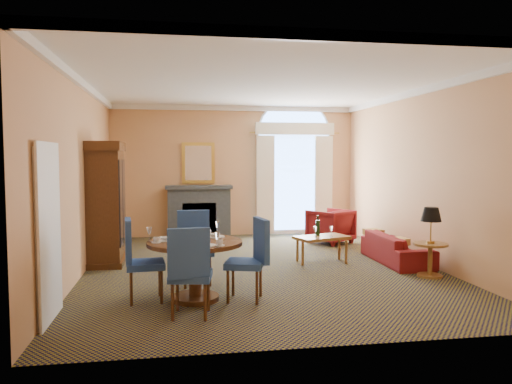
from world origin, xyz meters
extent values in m
plane|color=black|center=(0.00, 0.00, 0.00)|extent=(7.50, 7.50, 0.00)
cube|color=tan|center=(0.00, 3.75, 1.60)|extent=(6.00, 0.04, 3.20)
cube|color=tan|center=(-3.00, 0.00, 1.60)|extent=(0.04, 7.50, 3.20)
cube|color=tan|center=(3.00, 0.00, 1.60)|extent=(0.04, 7.50, 3.20)
cube|color=white|center=(0.00, 0.00, 3.20)|extent=(6.00, 7.50, 0.04)
cube|color=white|center=(0.00, 0.00, 3.14)|extent=(6.00, 7.50, 0.12)
cube|color=white|center=(-2.96, -2.40, 1.03)|extent=(0.08, 0.90, 2.06)
cube|color=#40474C|center=(-0.90, 3.55, 0.60)|extent=(1.50, 0.40, 1.20)
cube|color=#40474C|center=(-0.90, 3.52, 1.24)|extent=(1.60, 0.46, 0.08)
cube|color=gold|center=(-0.90, 3.72, 1.80)|extent=(0.80, 0.04, 1.00)
cube|color=silver|center=(-0.90, 3.70, 1.80)|extent=(0.64, 0.02, 0.84)
cube|color=white|center=(1.50, 3.73, 1.25)|extent=(1.90, 0.04, 2.50)
cube|color=#92BBF5|center=(1.50, 3.72, 1.25)|extent=(1.70, 0.02, 2.30)
cylinder|color=white|center=(1.50, 3.73, 2.50)|extent=(1.90, 0.04, 1.90)
cube|color=white|center=(0.75, 3.61, 1.25)|extent=(0.45, 0.06, 2.45)
cube|color=white|center=(2.25, 3.61, 1.25)|extent=(0.45, 0.06, 2.45)
cube|color=white|center=(1.50, 3.61, 2.65)|extent=(2.00, 0.08, 0.30)
cube|color=#3A1F0D|center=(-2.72, 0.78, 1.03)|extent=(0.56, 1.03, 2.05)
cube|color=#3A1F0D|center=(-2.72, 0.78, 2.14)|extent=(0.64, 1.13, 0.16)
cube|color=#3A1F0D|center=(-2.72, 0.78, 0.05)|extent=(0.64, 1.13, 0.10)
cylinder|color=#3A1F0D|center=(-1.22, -1.84, 0.79)|extent=(1.29, 1.29, 0.05)
cylinder|color=#3A1F0D|center=(-1.22, -1.84, 0.38)|extent=(0.17, 0.17, 0.76)
cylinder|color=#3A1F0D|center=(-1.22, -1.84, 0.03)|extent=(0.65, 0.65, 0.06)
cylinder|color=white|center=(-0.94, -1.55, 0.82)|extent=(0.29, 0.29, 0.01)
imported|color=white|center=(-0.94, -1.55, 0.84)|extent=(0.15, 0.15, 0.04)
imported|color=white|center=(-1.01, -1.38, 0.85)|extent=(0.09, 0.09, 0.07)
cylinder|color=white|center=(-1.62, -1.74, 0.82)|extent=(0.29, 0.29, 0.01)
imported|color=white|center=(-1.62, -1.74, 0.84)|extent=(0.15, 0.15, 0.04)
imported|color=white|center=(-1.73, -1.89, 0.85)|extent=(0.09, 0.09, 0.07)
cylinder|color=white|center=(-1.12, -2.24, 0.82)|extent=(0.29, 0.29, 0.01)
imported|color=white|center=(-1.12, -2.24, 0.84)|extent=(0.15, 0.15, 0.04)
imported|color=white|center=(-0.93, -2.26, 0.85)|extent=(0.09, 0.09, 0.07)
cube|color=navy|center=(-1.21, -1.00, 0.50)|extent=(0.60, 0.60, 0.09)
cube|color=navy|center=(-1.20, -0.77, 0.82)|extent=(0.50, 0.09, 0.59)
cylinder|color=#3A1F0D|center=(-1.07, -0.76, 0.23)|extent=(0.04, 0.04, 0.45)
cylinder|color=#3A1F0D|center=(-1.44, -0.86, 0.23)|extent=(0.04, 0.04, 0.45)
cylinder|color=#3A1F0D|center=(-0.97, -1.14, 0.23)|extent=(0.04, 0.04, 0.45)
cylinder|color=#3A1F0D|center=(-1.35, -1.24, 0.23)|extent=(0.04, 0.04, 0.45)
cube|color=navy|center=(-1.31, -2.51, 0.50)|extent=(0.57, 0.57, 0.09)
cube|color=navy|center=(-1.33, -2.74, 0.82)|extent=(0.50, 0.13, 0.59)
cylinder|color=#3A1F0D|center=(-1.53, -2.67, 0.23)|extent=(0.04, 0.04, 0.45)
cylinder|color=#3A1F0D|center=(-1.14, -2.74, 0.23)|extent=(0.04, 0.04, 0.45)
cylinder|color=#3A1F0D|center=(-1.47, -2.29, 0.23)|extent=(0.04, 0.04, 0.45)
cylinder|color=#3A1F0D|center=(-1.08, -2.35, 0.23)|extent=(0.04, 0.04, 0.45)
cube|color=navy|center=(-0.56, -1.94, 0.50)|extent=(0.62, 0.62, 0.09)
cube|color=navy|center=(-0.34, -1.97, 0.82)|extent=(0.15, 0.50, 0.59)
cylinder|color=#3A1F0D|center=(-0.43, -2.18, 0.23)|extent=(0.04, 0.04, 0.45)
cylinder|color=#3A1F0D|center=(-0.32, -1.81, 0.23)|extent=(0.04, 0.04, 0.45)
cylinder|color=#3A1F0D|center=(-0.80, -2.07, 0.23)|extent=(0.04, 0.04, 0.45)
cylinder|color=#3A1F0D|center=(-0.69, -1.70, 0.23)|extent=(0.04, 0.04, 0.45)
cube|color=navy|center=(-1.88, -1.77, 0.50)|extent=(0.54, 0.54, 0.09)
cube|color=navy|center=(-2.11, -1.75, 0.82)|extent=(0.13, 0.50, 0.59)
cylinder|color=#3A1F0D|center=(-2.09, -1.59, 0.23)|extent=(0.04, 0.04, 0.45)
cylinder|color=#3A1F0D|center=(-2.06, -1.98, 0.23)|extent=(0.04, 0.04, 0.45)
cylinder|color=#3A1F0D|center=(-1.71, -1.56, 0.23)|extent=(0.04, 0.04, 0.45)
cylinder|color=#3A1F0D|center=(-1.67, -1.95, 0.23)|extent=(0.04, 0.04, 0.45)
imported|color=maroon|center=(2.55, 0.00, 0.26)|extent=(0.74, 1.82, 0.53)
imported|color=maroon|center=(1.99, 2.20, 0.39)|extent=(1.16, 1.17, 0.78)
cube|color=brown|center=(1.18, 0.24, 0.46)|extent=(1.08, 0.80, 0.05)
cylinder|color=brown|center=(0.78, 0.04, 0.21)|extent=(0.05, 0.05, 0.43)
cylinder|color=brown|center=(1.59, 0.04, 0.21)|extent=(0.05, 0.05, 0.43)
cylinder|color=brown|center=(0.78, 0.43, 0.21)|extent=(0.05, 0.05, 0.43)
cylinder|color=brown|center=(1.59, 0.43, 0.21)|extent=(0.05, 0.05, 0.43)
cylinder|color=brown|center=(2.60, -1.12, 0.53)|extent=(0.55, 0.55, 0.04)
cylinder|color=brown|center=(2.60, -1.12, 0.26)|extent=(0.07, 0.07, 0.51)
cylinder|color=brown|center=(2.60, -1.12, 0.02)|extent=(0.40, 0.40, 0.04)
camera|label=1|loc=(-1.50, -8.55, 1.94)|focal=35.00mm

